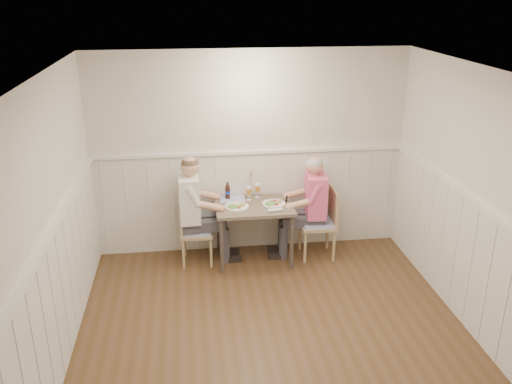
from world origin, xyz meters
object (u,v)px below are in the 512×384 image
dining_table (254,212)px  chair_right (322,220)px  chair_left (193,229)px  diner_cream (193,218)px  grass_vase (249,184)px  beer_bottle (228,191)px  man_in_pink (312,214)px

dining_table → chair_right: chair_right is taller
chair_left → diner_cream: (0.02, 0.01, 0.14)m
diner_cream → grass_vase: 0.83m
diner_cream → beer_bottle: bearing=24.6°
dining_table → grass_vase: bearing=95.1°
dining_table → man_in_pink: 0.75m
chair_left → grass_vase: bearing=18.5°
grass_vase → dining_table: bearing=-84.9°
diner_cream → dining_table: bearing=-4.0°
diner_cream → grass_vase: diner_cream is taller
chair_right → chair_left: size_ratio=1.09×
man_in_pink → diner_cream: 1.50m
man_in_pink → chair_right: bearing=-17.0°
beer_bottle → grass_vase: grass_vase is taller
chair_left → dining_table: bearing=-2.9°
dining_table → diner_cream: diner_cream is taller
dining_table → chair_left: size_ratio=1.14×
dining_table → diner_cream: bearing=176.0°
man_in_pink → dining_table: bearing=-176.7°
beer_bottle → grass_vase: bearing=5.9°
chair_left → grass_vase: size_ratio=2.11×
beer_bottle → grass_vase: 0.29m
diner_cream → beer_bottle: 0.56m
man_in_pink → grass_vase: (-0.77, 0.24, 0.36)m
diner_cream → chair_right: bearing=-1.7°
dining_table → chair_left: (-0.77, 0.04, -0.20)m
chair_left → man_in_pink: bearing=0.2°
dining_table → man_in_pink: size_ratio=0.71×
chair_left → diner_cream: diner_cream is taller
dining_table → chair_right: size_ratio=1.05×
chair_left → man_in_pink: man_in_pink is taller
dining_table → grass_vase: (-0.03, 0.29, 0.28)m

